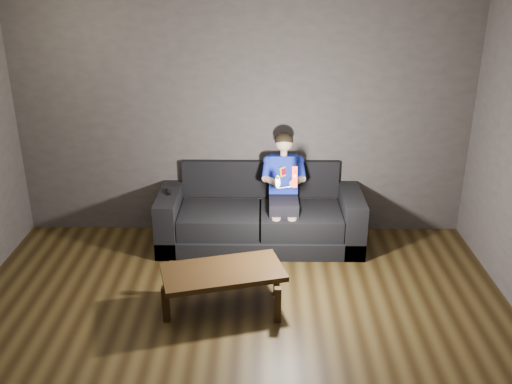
{
  "coord_description": "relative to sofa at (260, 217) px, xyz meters",
  "views": [
    {
      "loc": [
        0.21,
        -3.56,
        2.95
      ],
      "look_at": [
        0.15,
        1.55,
        0.85
      ],
      "focal_mm": 40.0,
      "sensor_mm": 36.0,
      "label": 1
    }
  ],
  "objects": [
    {
      "name": "back_wall",
      "position": [
        -0.19,
        0.3,
        1.07
      ],
      "size": [
        5.0,
        0.04,
        2.7
      ],
      "primitive_type": "cube",
      "color": "#36312F",
      "rests_on": "ground"
    },
    {
      "name": "sofa",
      "position": [
        0.0,
        0.0,
        0.0
      ],
      "size": [
        2.21,
        0.95,
        0.85
      ],
      "color": "black",
      "rests_on": "floor"
    },
    {
      "name": "wii_remote_red",
      "position": [
        0.34,
        -0.5,
        0.68
      ],
      "size": [
        0.05,
        0.08,
        0.22
      ],
      "color": "red",
      "rests_on": "child"
    },
    {
      "name": "ceiling",
      "position": [
        -0.19,
        -2.2,
        2.42
      ],
      "size": [
        5.0,
        5.0,
        0.02
      ],
      "primitive_type": "cube",
      "color": "silver",
      "rests_on": "back_wall"
    },
    {
      "name": "floor",
      "position": [
        -0.19,
        -2.2,
        -0.28
      ],
      "size": [
        5.0,
        5.0,
        0.0
      ],
      "primitive_type": "plane",
      "color": "black",
      "rests_on": "ground"
    },
    {
      "name": "nunchuk_white",
      "position": [
        0.17,
        -0.5,
        0.62
      ],
      "size": [
        0.06,
        0.09,
        0.14
      ],
      "color": "white",
      "rests_on": "child"
    },
    {
      "name": "wii_remote_black",
      "position": [
        -0.99,
        -0.08,
        0.34
      ],
      "size": [
        0.07,
        0.15,
        0.03
      ],
      "color": "black",
      "rests_on": "sofa"
    },
    {
      "name": "coffee_table",
      "position": [
        -0.33,
        -1.35,
        0.06
      ],
      "size": [
        1.17,
        0.79,
        0.39
      ],
      "color": "black",
      "rests_on": "floor"
    },
    {
      "name": "child",
      "position": [
        0.25,
        -0.06,
        0.45
      ],
      "size": [
        0.47,
        0.57,
        1.15
      ],
      "color": "black",
      "rests_on": "sofa"
    }
  ]
}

